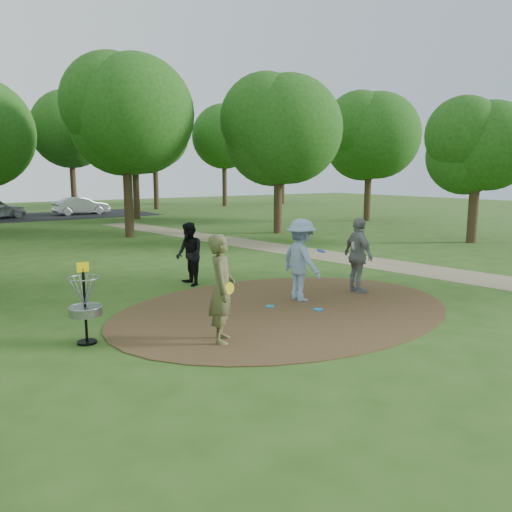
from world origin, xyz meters
TOP-DOWN VIEW (x-y plane):
  - ground at (0.00, 0.00)m, footprint 100.00×100.00m
  - dirt_clearing at (0.00, 0.00)m, footprint 8.40×8.40m
  - footpath at (6.50, 2.00)m, footprint 7.55×39.89m
  - parking_lot at (2.00, 30.00)m, footprint 14.00×8.00m
  - player_observer_with_disc at (-2.38, -1.09)m, footprint 0.82×0.89m
  - player_throwing_with_disc at (0.83, 0.44)m, footprint 1.20×1.35m
  - player_walking_with_disc at (-0.63, 3.56)m, footprint 0.75×0.92m
  - player_waiting_with_disc at (2.56, 0.18)m, footprint 0.75×1.26m
  - disc_ground_cyan at (-0.20, 0.34)m, footprint 0.22×0.22m
  - disc_ground_blue at (0.55, -0.52)m, footprint 0.22×0.22m
  - car_right at (3.94, 30.02)m, footprint 4.07×1.55m
  - disc_golf_basket at (-4.50, 0.30)m, footprint 0.63×0.63m
  - tree_ring at (1.42, 10.27)m, footprint 37.06×45.78m

SIDE VIEW (x-z plane):
  - ground at x=0.00m, z-range 0.00..0.00m
  - parking_lot at x=2.00m, z-range 0.00..0.01m
  - footpath at x=6.50m, z-range 0.00..0.01m
  - dirt_clearing at x=0.00m, z-range 0.00..0.02m
  - disc_ground_cyan at x=-0.20m, z-range 0.02..0.04m
  - disc_ground_blue at x=0.55m, z-range 0.02..0.04m
  - car_right at x=3.94m, z-range 0.00..1.33m
  - disc_golf_basket at x=-4.50m, z-range 0.10..1.64m
  - player_walking_with_disc at x=-0.63m, z-range 0.00..1.79m
  - player_waiting_with_disc at x=2.56m, z-range 0.00..2.01m
  - player_throwing_with_disc at x=0.83m, z-range 0.00..2.04m
  - player_observer_with_disc at x=-2.38m, z-range 0.00..2.05m
  - tree_ring at x=1.42m, z-range 0.49..10.06m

